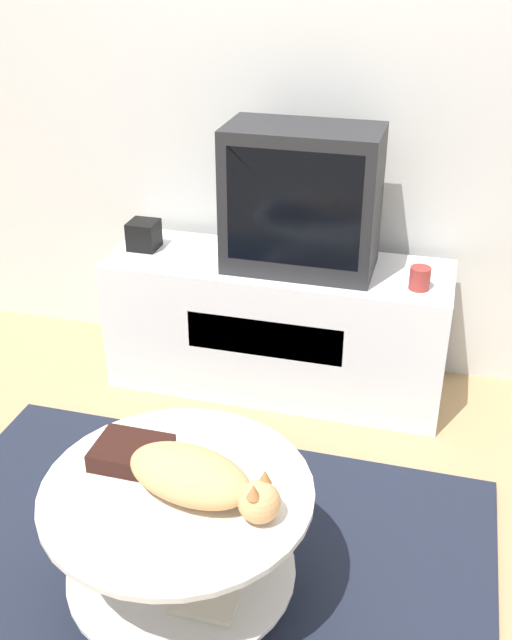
{
  "coord_description": "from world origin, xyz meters",
  "views": [
    {
      "loc": [
        0.64,
        -1.51,
        1.79
      ],
      "look_at": [
        0.09,
        0.54,
        0.64
      ],
      "focal_mm": 42.0,
      "sensor_mm": 36.0,
      "label": 1
    }
  ],
  "objects_px": {
    "dvd_box": "(131,454)",
    "cat": "(197,478)",
    "tv": "(302,200)",
    "speaker": "(144,235)"
  },
  "relations": [
    {
      "from": "speaker",
      "to": "cat",
      "type": "relative_size",
      "value": 0.2
    },
    {
      "from": "speaker",
      "to": "dvd_box",
      "type": "relative_size",
      "value": 0.57
    },
    {
      "from": "dvd_box",
      "to": "cat",
      "type": "xyz_separation_m",
      "value": [
        0.22,
        -0.08,
        0.03
      ]
    },
    {
      "from": "cat",
      "to": "speaker",
      "type": "bearing_deg",
      "value": 130.79
    },
    {
      "from": "dvd_box",
      "to": "cat",
      "type": "relative_size",
      "value": 0.36
    },
    {
      "from": "tv",
      "to": "speaker",
      "type": "height_order",
      "value": "tv"
    },
    {
      "from": "tv",
      "to": "dvd_box",
      "type": "height_order",
      "value": "tv"
    },
    {
      "from": "dvd_box",
      "to": "tv",
      "type": "bearing_deg",
      "value": 78.93
    },
    {
      "from": "tv",
      "to": "speaker",
      "type": "distance_m",
      "value": 0.7
    },
    {
      "from": "cat",
      "to": "dvd_box",
      "type": "bearing_deg",
      "value": 172.9
    }
  ]
}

